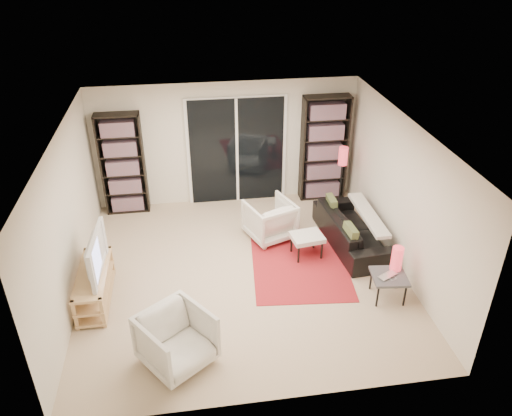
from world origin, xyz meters
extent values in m
plane|color=tan|center=(0.00, 0.00, 0.00)|extent=(5.00, 5.00, 0.00)
cube|color=silver|center=(0.00, 2.50, 1.20)|extent=(5.00, 0.02, 2.40)
cube|color=silver|center=(0.00, -2.50, 1.20)|extent=(5.00, 0.02, 2.40)
cube|color=silver|center=(-2.50, 0.00, 1.20)|extent=(0.02, 5.00, 2.40)
cube|color=silver|center=(2.50, 0.00, 1.20)|extent=(0.02, 5.00, 2.40)
cube|color=white|center=(0.00, 0.00, 2.40)|extent=(5.00, 5.00, 0.02)
cube|color=white|center=(0.20, 2.47, 1.05)|extent=(1.92, 0.06, 2.16)
cube|color=black|center=(0.20, 2.44, 1.05)|extent=(1.80, 0.02, 2.10)
cube|color=white|center=(0.20, 2.42, 1.05)|extent=(0.05, 0.02, 2.10)
cube|color=black|center=(-1.95, 2.34, 0.97)|extent=(0.80, 0.30, 1.95)
cube|color=#9F4637|center=(-1.95, 2.32, 0.97)|extent=(0.70, 0.22, 1.85)
cube|color=black|center=(1.90, 2.34, 1.05)|extent=(0.90, 0.30, 2.10)
cube|color=#9F4637|center=(1.90, 2.32, 1.05)|extent=(0.80, 0.22, 2.00)
cube|color=#D9B17E|center=(-2.23, -0.33, 0.48)|extent=(0.42, 1.32, 0.04)
cube|color=#D9B17E|center=(-2.23, -0.33, 0.25)|extent=(0.42, 1.32, 0.03)
cube|color=#D9B17E|center=(-2.23, -0.33, 0.06)|extent=(0.42, 1.32, 0.04)
cube|color=#D9B17E|center=(-2.41, -0.95, 0.25)|extent=(0.05, 0.05, 0.50)
cube|color=#D9B17E|center=(-2.41, 0.29, 0.25)|extent=(0.05, 0.05, 0.50)
cube|color=#D9B17E|center=(-2.05, -0.95, 0.25)|extent=(0.05, 0.05, 0.50)
cube|color=#D9B17E|center=(-2.05, 0.29, 0.25)|extent=(0.05, 0.05, 0.50)
imported|color=black|center=(-2.21, -0.33, 0.81)|extent=(0.18, 1.07, 0.61)
cube|color=#A31D24|center=(0.94, 0.12, 0.01)|extent=(1.71, 2.20, 0.01)
imported|color=black|center=(1.95, 0.56, 0.28)|extent=(0.91, 1.97, 0.56)
imported|color=silver|center=(0.60, 0.98, 0.35)|extent=(0.98, 0.99, 0.70)
imported|color=silver|center=(-1.05, -1.73, 0.37)|extent=(1.12, 1.12, 0.74)
cube|color=silver|center=(1.11, 0.32, 0.36)|extent=(0.57, 0.49, 0.08)
cylinder|color=black|center=(0.93, 0.13, 0.16)|extent=(0.04, 0.04, 0.32)
cylinder|color=black|center=(0.88, 0.46, 0.16)|extent=(0.04, 0.04, 0.32)
cylinder|color=black|center=(1.33, 0.18, 0.16)|extent=(0.04, 0.04, 0.32)
cylinder|color=black|center=(1.28, 0.51, 0.16)|extent=(0.04, 0.04, 0.32)
cube|color=#47474C|center=(2.04, -0.92, 0.38)|extent=(0.55, 0.55, 0.04)
cylinder|color=black|center=(1.82, -1.09, 0.19)|extent=(0.03, 0.03, 0.38)
cylinder|color=black|center=(1.86, -0.70, 0.19)|extent=(0.03, 0.03, 0.38)
cylinder|color=black|center=(2.22, -1.14, 0.19)|extent=(0.03, 0.03, 0.38)
cylinder|color=black|center=(2.26, -0.74, 0.19)|extent=(0.03, 0.03, 0.38)
imported|color=silver|center=(2.02, -0.97, 0.41)|extent=(0.36, 0.31, 0.02)
cylinder|color=#EE3642|center=(2.18, -0.77, 0.59)|extent=(0.17, 0.17, 0.38)
cylinder|color=black|center=(2.12, 1.82, 0.01)|extent=(0.19, 0.19, 0.03)
cylinder|color=black|center=(2.12, 1.82, 0.48)|extent=(0.03, 0.03, 0.96)
cylinder|color=#EE3642|center=(2.12, 1.82, 1.10)|extent=(0.17, 0.17, 0.34)
camera|label=1|loc=(-0.75, -6.39, 4.85)|focal=35.00mm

